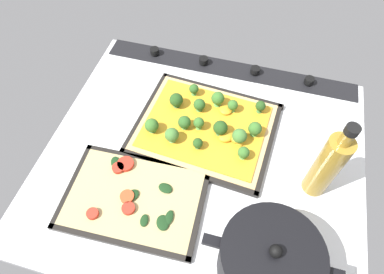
% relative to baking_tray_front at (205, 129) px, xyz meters
% --- Properties ---
extents(ground_plane, '(0.80, 0.72, 0.03)m').
position_rel_baking_tray_front_xyz_m(ground_plane, '(-0.01, 0.08, -0.02)').
color(ground_plane, silver).
extents(stove_control_panel, '(0.77, 0.07, 0.03)m').
position_rel_baking_tray_front_xyz_m(stove_control_panel, '(-0.01, -0.24, 0.00)').
color(stove_control_panel, black).
rests_on(stove_control_panel, ground_plane).
extents(baking_tray_front, '(0.38, 0.32, 0.01)m').
position_rel_baking_tray_front_xyz_m(baking_tray_front, '(0.00, 0.00, 0.00)').
color(baking_tray_front, black).
rests_on(baking_tray_front, ground_plane).
extents(broccoli_pizza, '(0.36, 0.30, 0.06)m').
position_rel_baking_tray_front_xyz_m(broccoli_pizza, '(-0.00, -0.00, 0.02)').
color(broccoli_pizza, tan).
rests_on(broccoli_pizza, baking_tray_front).
extents(baking_tray_back, '(0.33, 0.24, 0.01)m').
position_rel_baking_tray_front_xyz_m(baking_tray_back, '(0.11, 0.24, 0.00)').
color(baking_tray_back, black).
rests_on(baking_tray_back, ground_plane).
extents(veggie_pizza_back, '(0.31, 0.21, 0.02)m').
position_rel_baking_tray_front_xyz_m(veggie_pizza_back, '(0.11, 0.24, 0.01)').
color(veggie_pizza_back, tan).
rests_on(veggie_pizza_back, baking_tray_back).
extents(cooking_pot, '(0.26, 0.19, 0.15)m').
position_rel_baking_tray_front_xyz_m(cooking_pot, '(-0.20, 0.31, 0.06)').
color(cooking_pot, black).
rests_on(cooking_pot, ground_plane).
extents(oil_bottle, '(0.06, 0.06, 0.24)m').
position_rel_baking_tray_front_xyz_m(oil_bottle, '(-0.29, 0.09, 0.10)').
color(oil_bottle, olive).
rests_on(oil_bottle, ground_plane).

